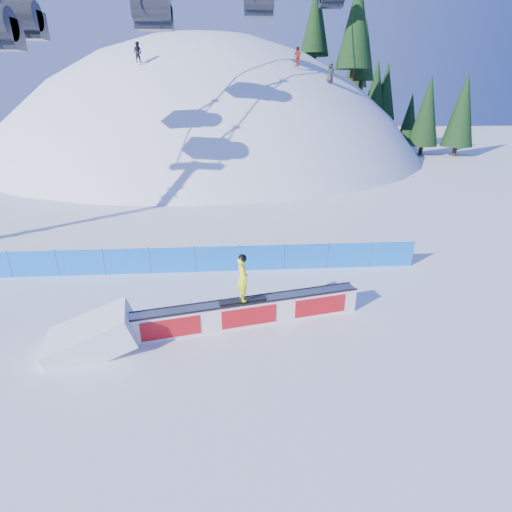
{
  "coord_description": "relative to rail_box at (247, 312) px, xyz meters",
  "views": [
    {
      "loc": [
        2.56,
        -12.03,
        7.6
      ],
      "look_at": [
        3.56,
        2.15,
        1.68
      ],
      "focal_mm": 28.0,
      "sensor_mm": 36.0,
      "label": 1
    }
  ],
  "objects": [
    {
      "name": "safety_fence",
      "position": [
        -3.1,
        4.53,
        0.12
      ],
      "size": [
        22.05,
        0.05,
        1.3
      ],
      "color": "blue",
      "rests_on": "ground"
    },
    {
      "name": "treeline",
      "position": [
        18.86,
        40.11,
        9.64
      ],
      "size": [
        17.15,
        9.01,
        18.86
      ],
      "color": "black",
      "rests_on": "ground"
    },
    {
      "name": "distant_skiers",
      "position": [
        -1.22,
        30.84,
        10.92
      ],
      "size": [
        18.25,
        10.52,
        6.56
      ],
      "color": "black",
      "rests_on": "ground"
    },
    {
      "name": "snow_hill",
      "position": [
        -3.1,
        42.03,
        -18.48
      ],
      "size": [
        64.0,
        64.0,
        64.0
      ],
      "color": "white",
      "rests_on": "ground"
    },
    {
      "name": "ground",
      "position": [
        -3.1,
        0.03,
        -0.48
      ],
      "size": [
        160.0,
        160.0,
        0.0
      ],
      "primitive_type": "plane",
      "color": "white",
      "rests_on": "ground"
    },
    {
      "name": "snowboarder",
      "position": [
        -0.15,
        -0.03,
        1.33
      ],
      "size": [
        1.65,
        0.66,
        1.7
      ],
      "rotation": [
        0.0,
        0.0,
        1.86
      ],
      "color": "black",
      "rests_on": "rail_box"
    },
    {
      "name": "rail_box",
      "position": [
        0.0,
        0.0,
        0.0
      ],
      "size": [
        8.05,
        2.24,
        0.97
      ],
      "rotation": [
        0.0,
        0.0,
        0.21
      ],
      "color": "white",
      "rests_on": "ground"
    },
    {
      "name": "snow_ramp",
      "position": [
        -4.96,
        -1.05,
        -0.48
      ],
      "size": [
        3.08,
        2.28,
        1.74
      ],
      "primitive_type": null,
      "rotation": [
        0.0,
        -0.31,
        0.21
      ],
      "color": "white",
      "rests_on": "ground"
    }
  ]
}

